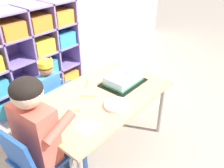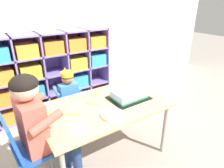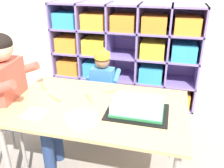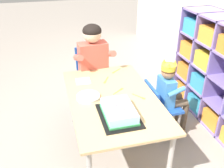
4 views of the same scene
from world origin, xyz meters
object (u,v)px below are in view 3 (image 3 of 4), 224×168
object	(u,v)px
birthday_cake_on_tray	(137,107)
fork_scattered_mid_table	(88,98)
classroom_chair_adult_side	(4,111)
child_with_crown	(104,80)
adult_helper_seated	(15,90)
classroom_chair_blue	(101,99)
fork_by_napkin	(43,87)
fork_beside_plate_stack	(56,99)
activity_table	(97,112)
fork_near_cake_tray	(113,91)
paper_plate_stack	(81,119)

from	to	relation	value
birthday_cake_on_tray	fork_scattered_mid_table	xyz separation A→B (m)	(-0.37, 0.11, -0.04)
classroom_chair_adult_side	fork_scattered_mid_table	size ratio (longest dim) A/B	6.47
child_with_crown	adult_helper_seated	xyz separation A→B (m)	(-0.47, -0.65, 0.15)
classroom_chair_blue	birthday_cake_on_tray	xyz separation A→B (m)	(0.40, -0.54, 0.28)
birthday_cake_on_tray	fork_by_napkin	xyz separation A→B (m)	(-0.77, 0.19, -0.04)
child_with_crown	classroom_chair_adult_side	distance (m)	0.89
birthday_cake_on_tray	fork_scattered_mid_table	bearing A→B (deg)	163.99
classroom_chair_blue	fork_scattered_mid_table	distance (m)	0.50
fork_by_napkin	fork_beside_plate_stack	xyz separation A→B (m)	(0.18, -0.15, 0.00)
activity_table	classroom_chair_adult_side	world-z (taller)	classroom_chair_adult_side
activity_table	birthday_cake_on_tray	bearing A→B (deg)	-5.21
activity_table	classroom_chair_adult_side	bearing A→B (deg)	-176.38
activity_table	fork_by_napkin	size ratio (longest dim) A/B	10.41
fork_scattered_mid_table	fork_near_cake_tray	bearing A→B (deg)	98.16
classroom_chair_adult_side	fork_near_cake_tray	bearing A→B (deg)	-75.39
child_with_crown	fork_beside_plate_stack	bearing A→B (deg)	72.68
fork_scattered_mid_table	adult_helper_seated	bearing A→B (deg)	-114.49
classroom_chair_blue	fork_by_napkin	xyz separation A→B (m)	(-0.37, -0.35, 0.24)
fork_beside_plate_stack	adult_helper_seated	bearing A→B (deg)	39.65
fork_by_napkin	fork_near_cake_tray	distance (m)	0.55
activity_table	adult_helper_seated	distance (m)	0.61
activity_table	fork_by_napkin	world-z (taller)	fork_by_napkin
child_with_crown	fork_by_napkin	bearing A→B (deg)	51.08
classroom_chair_adult_side	fork_beside_plate_stack	world-z (taller)	classroom_chair_adult_side
child_with_crown	fork_scattered_mid_table	size ratio (longest dim) A/B	6.89
fork_scattered_mid_table	birthday_cake_on_tray	bearing A→B (deg)	36.72
fork_beside_plate_stack	fork_near_cake_tray	xyz separation A→B (m)	(0.37, 0.21, 0.00)
activity_table	fork_by_napkin	bearing A→B (deg)	161.47
activity_table	paper_plate_stack	bearing A→B (deg)	-99.96
birthday_cake_on_tray	fork_scattered_mid_table	distance (m)	0.38
adult_helper_seated	fork_near_cake_tray	size ratio (longest dim) A/B	9.13
fork_by_napkin	classroom_chair_blue	bearing A→B (deg)	-85.05
birthday_cake_on_tray	fork_by_napkin	bearing A→B (deg)	166.18
adult_helper_seated	fork_beside_plate_stack	world-z (taller)	adult_helper_seated
adult_helper_seated	birthday_cake_on_tray	distance (m)	0.88
classroom_chair_blue	paper_plate_stack	bearing A→B (deg)	97.03
classroom_chair_blue	fork_near_cake_tray	size ratio (longest dim) A/B	4.98
classroom_chair_adult_side	paper_plate_stack	world-z (taller)	classroom_chair_adult_side
child_with_crown	fork_near_cake_tray	size ratio (longest dim) A/B	7.07
fork_scattered_mid_table	fork_near_cake_tray	world-z (taller)	same
classroom_chair_blue	child_with_crown	xyz separation A→B (m)	(0.00, 0.10, 0.15)
paper_plate_stack	fork_scattered_mid_table	size ratio (longest dim) A/B	1.65
child_with_crown	fork_by_napkin	world-z (taller)	child_with_crown
classroom_chair_blue	fork_beside_plate_stack	world-z (taller)	fork_beside_plate_stack
adult_helper_seated	paper_plate_stack	size ratio (longest dim) A/B	5.38
fork_by_napkin	fork_beside_plate_stack	world-z (taller)	same
adult_helper_seated	fork_by_napkin	distance (m)	0.23
adult_helper_seated	fork_scattered_mid_table	xyz separation A→B (m)	(0.51, 0.12, -0.06)
paper_plate_stack	fork_by_napkin	xyz separation A→B (m)	(-0.45, 0.37, -0.01)
classroom_chair_adult_side	fork_by_napkin	distance (m)	0.34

